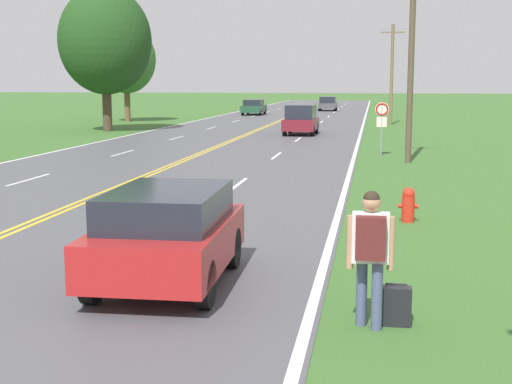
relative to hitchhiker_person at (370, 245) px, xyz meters
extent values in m
cube|color=white|center=(-4.19, 3.72, -1.11)|extent=(0.12, 3.00, 0.00)
cube|color=white|center=(-4.19, 12.72, -1.11)|extent=(0.12, 3.00, 0.00)
cube|color=white|center=(-4.19, 21.72, -1.11)|extent=(0.12, 3.00, 0.00)
cube|color=white|center=(-4.19, 30.72, -1.11)|extent=(0.12, 3.00, 0.00)
cube|color=white|center=(-4.19, 39.72, -1.11)|extent=(0.12, 3.00, 0.00)
cube|color=white|center=(-4.19, 48.72, -1.11)|extent=(0.12, 3.00, 0.00)
cube|color=white|center=(-4.19, 57.72, -1.11)|extent=(0.12, 3.00, 0.00)
cube|color=white|center=(-4.19, 66.72, -1.11)|extent=(0.12, 3.00, 0.00)
cube|color=white|center=(-4.19, 75.72, -1.11)|extent=(0.12, 3.00, 0.00)
cube|color=white|center=(-4.19, 84.72, -1.11)|extent=(0.12, 3.00, 0.00)
cube|color=white|center=(-4.19, 93.72, -1.11)|extent=(0.12, 3.00, 0.00)
cube|color=white|center=(-4.19, 102.72, -1.11)|extent=(0.12, 3.00, 0.00)
cube|color=white|center=(-11.25, 12.72, -1.11)|extent=(0.12, 3.00, 0.00)
cube|color=white|center=(-11.25, 21.72, -1.11)|extent=(0.12, 3.00, 0.00)
cube|color=white|center=(-11.25, 30.72, -1.11)|extent=(0.12, 3.00, 0.00)
cube|color=white|center=(-11.25, 39.72, -1.11)|extent=(0.12, 3.00, 0.00)
cube|color=white|center=(-11.25, 48.72, -1.11)|extent=(0.12, 3.00, 0.00)
cube|color=white|center=(-11.25, 57.72, -1.11)|extent=(0.12, 3.00, 0.00)
cube|color=white|center=(-11.25, 66.72, -1.11)|extent=(0.12, 3.00, 0.00)
cube|color=white|center=(-11.25, 75.72, -1.11)|extent=(0.12, 3.00, 0.00)
cube|color=white|center=(-11.25, 84.72, -1.11)|extent=(0.12, 3.00, 0.00)
cube|color=white|center=(-11.25, 93.72, -1.11)|extent=(0.12, 3.00, 0.00)
cube|color=white|center=(-11.25, 102.72, -1.11)|extent=(0.12, 3.00, 0.00)
cylinder|color=#475175|center=(-0.10, 0.12, -0.68)|extent=(0.15, 0.15, 0.89)
cylinder|color=#475175|center=(0.10, -0.04, -0.68)|extent=(0.15, 0.15, 0.89)
cube|color=white|center=(0.00, 0.04, 0.10)|extent=(0.48, 0.20, 0.67)
sphere|color=tan|center=(0.00, 0.04, 0.56)|extent=(0.24, 0.24, 0.24)
sphere|color=#2D2319|center=(0.00, 0.04, 0.60)|extent=(0.22, 0.22, 0.22)
cylinder|color=tan|center=(-0.26, 0.04, 0.03)|extent=(0.10, 0.10, 0.70)
cylinder|color=tan|center=(0.26, 0.04, 0.03)|extent=(0.10, 0.10, 0.70)
cube|color=#561E1E|center=(0.00, -0.15, 0.13)|extent=(0.39, 0.19, 0.56)
cube|color=black|center=(0.35, 0.19, -0.86)|extent=(0.41, 0.20, 0.53)
cylinder|color=black|center=(0.35, 0.19, -0.56)|extent=(0.29, 0.03, 0.02)
cylinder|color=red|center=(0.84, 7.47, -0.82)|extent=(0.30, 0.30, 0.61)
sphere|color=red|center=(0.84, 7.47, -0.45)|extent=(0.28, 0.28, 0.28)
cylinder|color=red|center=(1.03, 7.47, -0.75)|extent=(0.08, 0.10, 0.10)
cylinder|color=red|center=(0.65, 7.47, -0.75)|extent=(0.08, 0.10, 0.10)
cylinder|color=gray|center=(0.33, 22.57, 0.02)|extent=(0.07, 0.07, 2.29)
cylinder|color=silver|center=(0.33, 22.55, 0.91)|extent=(0.60, 0.02, 0.60)
torus|color=red|center=(0.33, 22.54, 0.91)|extent=(0.55, 0.07, 0.55)
cube|color=silver|center=(0.33, 22.55, 0.36)|extent=(0.44, 0.02, 0.44)
cylinder|color=brown|center=(1.39, 20.00, 3.48)|extent=(0.24, 0.24, 9.20)
cylinder|color=brown|center=(1.22, 45.77, 2.60)|extent=(0.24, 0.24, 7.45)
cube|color=brown|center=(1.22, 45.77, 5.73)|extent=(1.80, 0.12, 0.10)
cylinder|color=#473828|center=(-17.29, 35.57, 0.52)|extent=(0.60, 0.60, 3.29)
ellipsoid|color=#1E4219|center=(-17.29, 35.57, 4.72)|extent=(6.00, 6.00, 6.90)
cylinder|color=brown|center=(-19.96, 46.99, 0.38)|extent=(0.48, 0.48, 3.00)
ellipsoid|color=#386B2D|center=(-19.96, 46.99, 3.91)|extent=(4.78, 4.78, 5.50)
cylinder|color=black|center=(-2.32, 0.47, -0.77)|extent=(0.22, 0.71, 0.71)
cylinder|color=black|center=(-4.03, 0.43, -0.77)|extent=(0.22, 0.71, 0.71)
cylinder|color=black|center=(-2.38, 2.77, -0.77)|extent=(0.22, 0.71, 0.71)
cylinder|color=black|center=(-4.09, 2.73, -0.77)|extent=(0.22, 0.71, 0.71)
cube|color=#A81E1E|center=(-3.21, 1.60, -0.46)|extent=(2.00, 3.76, 0.70)
cube|color=#1E232D|center=(-3.21, 1.60, 0.16)|extent=(1.74, 2.64, 0.53)
cylinder|color=black|center=(-3.61, 33.32, -0.78)|extent=(0.21, 0.69, 0.69)
cylinder|color=black|center=(-5.28, 33.34, -0.78)|extent=(0.21, 0.69, 0.69)
cylinder|color=black|center=(-3.57, 35.75, -0.78)|extent=(0.21, 0.69, 0.69)
cylinder|color=black|center=(-5.25, 35.77, -0.78)|extent=(0.21, 0.69, 0.69)
cube|color=maroon|center=(-4.43, 34.55, -0.48)|extent=(1.94, 3.95, 0.68)
cube|color=#1E232D|center=(-4.43, 34.55, 0.29)|extent=(1.69, 2.77, 0.85)
cylinder|color=black|center=(-12.54, 61.67, -0.80)|extent=(0.20, 0.64, 0.64)
cylinder|color=black|center=(-10.83, 61.67, -0.80)|extent=(0.20, 0.64, 0.64)
cylinder|color=black|center=(-12.54, 58.79, -0.80)|extent=(0.20, 0.64, 0.64)
cylinder|color=black|center=(-10.84, 58.79, -0.80)|extent=(0.20, 0.64, 0.64)
cube|color=#1E472D|center=(-11.69, 60.23, -0.51)|extent=(1.91, 4.65, 0.65)
cube|color=#1E232D|center=(-11.69, 60.04, 0.09)|extent=(1.68, 2.56, 0.56)
cylinder|color=black|center=(-4.31, 70.12, -0.79)|extent=(0.20, 0.68, 0.68)
cylinder|color=black|center=(-6.02, 70.13, -0.79)|extent=(0.20, 0.68, 0.68)
cylinder|color=black|center=(-4.30, 72.74, -0.79)|extent=(0.20, 0.68, 0.68)
cylinder|color=black|center=(-6.02, 72.75, -0.79)|extent=(0.20, 0.68, 0.68)
cube|color=#47474C|center=(-5.16, 71.44, -0.53)|extent=(1.93, 4.23, 0.57)
cube|color=#1E232D|center=(-5.16, 71.44, 0.10)|extent=(1.69, 2.96, 0.69)
camera|label=1|loc=(0.01, -9.16, 2.11)|focal=50.00mm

